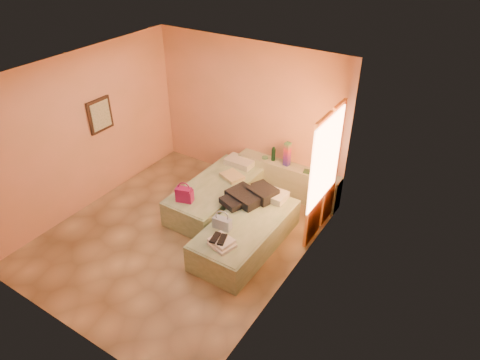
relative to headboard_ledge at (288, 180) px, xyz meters
The scene contains 16 objects.
ground 2.34m from the headboard_ledge, 114.90° to the right, with size 4.50×4.50×0.00m, color tan.
room_walls 2.25m from the headboard_ledge, 116.65° to the right, with size 4.02×4.51×2.81m.
headboard_ledge is the anchor object (origin of this frame).
bed_left 1.40m from the headboard_ledge, 131.20° to the right, with size 0.90×2.00×0.50m, color #AABE99.
bed_right 1.71m from the headboard_ledge, 85.83° to the right, with size 0.90×2.00×0.50m, color #AABE99.
water_bottle 0.57m from the headboard_ledge, behind, with size 0.08×0.08×0.27m, color #163E29.
rainbow_box 0.56m from the headboard_ledge, 166.56° to the right, with size 0.10×0.10×0.47m, color #9C135A.
small_dish 0.61m from the headboard_ledge, behind, with size 0.12×0.12×0.03m, color #4F9163.
green_book 0.54m from the headboard_ledge, ahead, with size 0.18×0.13×0.03m, color #264830.
flower_vase 0.85m from the headboard_ledge, ahead, with size 0.18×0.18×0.24m, color silver.
magenta_handbag 2.09m from the headboard_ledge, 120.89° to the right, with size 0.28×0.16×0.26m, color #9C135A.
khaki_garment 1.09m from the headboard_ledge, 136.95° to the right, with size 0.39×0.31×0.07m, color tan.
clothes_pile 1.25m from the headboard_ledge, 96.81° to the right, with size 0.65×0.65×0.20m, color black.
blue_handbag 2.06m from the headboard_ledge, 93.04° to the right, with size 0.29×0.12×0.19m, color #466CA9.
towel_stack 2.39m from the headboard_ledge, 87.04° to the right, with size 0.35×0.30×0.10m, color silver.
sandal_pair 2.40m from the headboard_ledge, 88.45° to the right, with size 0.18×0.25×0.03m, color black.
Camera 1 is at (3.89, -4.17, 4.74)m, focal length 32.00 mm.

